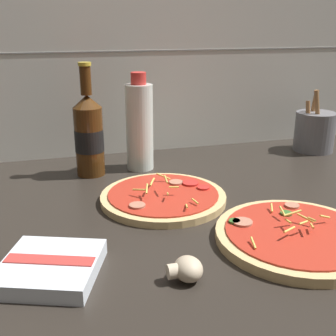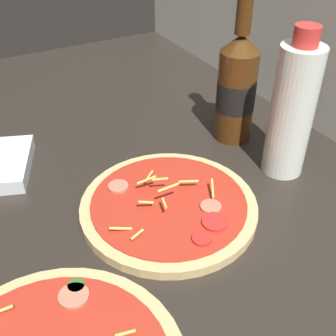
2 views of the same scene
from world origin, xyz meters
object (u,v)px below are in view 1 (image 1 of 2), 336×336
(pizza_far, at_px, (163,197))
(mushroom_left, at_px, (186,269))
(oil_bottle, at_px, (140,126))
(dish_towel, at_px, (50,268))
(pizza_near, at_px, (297,236))
(beer_bottle, at_px, (89,134))
(utensil_crock, at_px, (314,131))

(pizza_far, xyz_separation_m, mushroom_left, (-0.04, -0.28, 0.01))
(oil_bottle, height_order, dish_towel, oil_bottle)
(mushroom_left, height_order, dish_towel, mushroom_left)
(mushroom_left, bearing_deg, dish_towel, 160.54)
(pizza_far, bearing_deg, pizza_near, -52.93)
(dish_towel, bearing_deg, pizza_near, -1.53)
(mushroom_left, relative_size, dish_towel, 0.29)
(beer_bottle, height_order, utensil_crock, beer_bottle)
(oil_bottle, bearing_deg, pizza_near, -68.78)
(oil_bottle, distance_m, dish_towel, 0.49)
(beer_bottle, xyz_separation_m, dish_towel, (-0.10, -0.42, -0.09))
(utensil_crock, bearing_deg, pizza_far, -155.59)
(beer_bottle, bearing_deg, oil_bottle, 5.08)
(oil_bottle, bearing_deg, beer_bottle, -174.92)
(oil_bottle, relative_size, dish_towel, 1.35)
(mushroom_left, xyz_separation_m, dish_towel, (-0.19, 0.07, -0.00))
(mushroom_left, bearing_deg, beer_bottle, 99.59)
(pizza_far, distance_m, utensil_crock, 0.56)
(beer_bottle, xyz_separation_m, utensil_crock, (0.63, 0.03, -0.04))
(pizza_near, xyz_separation_m, dish_towel, (-0.40, 0.01, 0.00))
(pizza_far, distance_m, mushroom_left, 0.28)
(beer_bottle, bearing_deg, pizza_near, -55.49)
(pizza_far, distance_m, dish_towel, 0.31)
(beer_bottle, height_order, mushroom_left, beer_bottle)
(pizza_far, relative_size, mushroom_left, 5.03)
(utensil_crock, distance_m, dish_towel, 0.86)
(pizza_far, distance_m, oil_bottle, 0.24)
(pizza_near, height_order, mushroom_left, pizza_near)
(pizza_far, bearing_deg, beer_bottle, 121.50)
(pizza_near, distance_m, pizza_far, 0.28)
(oil_bottle, bearing_deg, dish_towel, -118.01)
(pizza_near, xyz_separation_m, mushroom_left, (-0.21, -0.05, 0.01))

